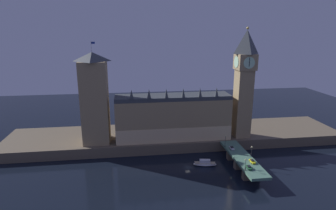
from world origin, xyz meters
The scene contains 15 objects.
ground_plane centered at (0.00, 0.00, 0.00)m, with size 400.00×400.00×0.00m, color black.
embankment centered at (0.00, 39.00, 3.19)m, with size 220.00×42.00×6.37m.
parliament_hall centered at (-3.95, 28.69, 20.30)m, with size 70.89×16.74×33.53m.
clock_tower centered at (40.12, 26.27, 42.58)m, with size 11.75×11.86×68.53m.
victoria_tower centered at (-50.96, 29.21, 33.70)m, with size 15.74×15.74×60.47m.
bridge centered at (28.95, -5.00, 4.72)m, with size 10.04×46.00×6.80m.
car_northbound_lead centered at (26.75, 5.60, 7.46)m, with size 1.90×4.34×1.42m.
car_northbound_trail centered at (26.75, -18.34, 7.50)m, with size 2.06×4.13×1.48m.
car_southbound_lead centered at (31.16, -12.24, 7.50)m, with size 1.86×4.62×1.50m.
pedestrian_near_rail centered at (24.54, -19.18, 7.65)m, with size 0.38×0.38×1.62m.
pedestrian_mid_walk centered at (33.37, -5.60, 7.69)m, with size 0.38×0.38×1.69m.
street_lamp_near centered at (24.14, -19.72, 10.62)m, with size 1.34×0.60×6.11m.
street_lamp_mid centered at (33.77, -5.00, 10.47)m, with size 1.34×0.60×5.86m.
street_lamp_far centered at (24.14, 9.72, 11.26)m, with size 1.34×0.60×7.14m.
boat_upstream centered at (9.77, 0.71, 1.30)m, with size 13.35×5.89×3.56m.
Camera 1 is at (-29.68, -137.21, 72.37)m, focal length 30.00 mm.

